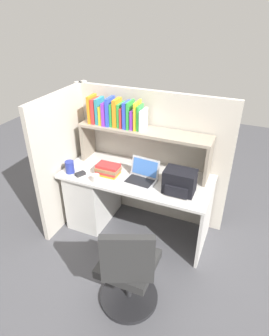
{
  "coord_description": "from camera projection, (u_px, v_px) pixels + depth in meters",
  "views": [
    {
      "loc": [
        1.02,
        -2.44,
        2.35
      ],
      "look_at": [
        0.0,
        -0.05,
        0.85
      ],
      "focal_mm": 31.16,
      "sensor_mm": 36.0,
      "label": 1
    }
  ],
  "objects": [
    {
      "name": "snack_canister",
      "position": [
        70.0,
        167.0,
        3.13
      ],
      "size": [
        0.1,
        0.1,
        0.13
      ],
      "primitive_type": "cylinder",
      "color": "navy",
      "rests_on": "desk"
    },
    {
      "name": "desk",
      "position": [
        106.0,
        193.0,
        3.4
      ],
      "size": [
        1.6,
        0.7,
        0.73
      ],
      "color": "silver",
      "rests_on": "ground_plane"
    },
    {
      "name": "overhead_hutch",
      "position": [
        144.0,
        138.0,
        3.08
      ],
      "size": [
        1.44,
        0.28,
        0.45
      ],
      "color": "gray",
      "rests_on": "desk"
    },
    {
      "name": "cubicle_partition_left",
      "position": [
        66.0,
        159.0,
        3.33
      ],
      "size": [
        0.05,
        1.06,
        1.55
      ],
      "primitive_type": "cube",
      "color": "#BCB5A8",
      "rests_on": "ground_plane"
    },
    {
      "name": "computer_mouse",
      "position": [
        80.0,
        174.0,
        3.1
      ],
      "size": [
        0.1,
        0.12,
        0.03
      ],
      "primitive_type": "cube",
      "rotation": [
        0.0,
        0.0,
        -0.48
      ],
      "color": "#262628",
      "rests_on": "desk"
    },
    {
      "name": "cubicle_partition_rear",
      "position": [
        149.0,
        157.0,
        3.38
      ],
      "size": [
        1.84,
        0.05,
        1.55
      ],
      "primitive_type": "cube",
      "color": "#BCB5A8",
      "rests_on": "ground_plane"
    },
    {
      "name": "backpack",
      "position": [
        179.0,
        182.0,
        2.78
      ],
      "size": [
        0.3,
        0.22,
        0.23
      ],
      "color": "black",
      "rests_on": "desk"
    },
    {
      "name": "paper_cup",
      "position": [
        96.0,
        178.0,
        2.97
      ],
      "size": [
        0.08,
        0.08,
        0.08
      ],
      "primitive_type": "cylinder",
      "color": "white",
      "rests_on": "desk"
    },
    {
      "name": "ground_plane",
      "position": [
        136.0,
        228.0,
        3.47
      ],
      "size": [
        8.0,
        8.0,
        0.0
      ],
      "primitive_type": "plane",
      "color": "#4C4C51"
    },
    {
      "name": "desk_book_stack",
      "position": [
        108.0,
        170.0,
        3.1
      ],
      "size": [
        0.25,
        0.17,
        0.12
      ],
      "color": "orange",
      "rests_on": "desk"
    },
    {
      "name": "laptop",
      "position": [
        142.0,
        176.0,
        2.99
      ],
      "size": [
        0.33,
        0.28,
        0.22
      ],
      "color": "#B7BABF",
      "rests_on": "desk"
    },
    {
      "name": "reference_books_on_shelf",
      "position": [
        116.0,
        114.0,
        3.08
      ],
      "size": [
        0.63,
        0.19,
        0.3
      ],
      "color": "orange",
      "rests_on": "overhead_hutch"
    },
    {
      "name": "office_chair",
      "position": [
        128.0,
        273.0,
        2.4
      ],
      "size": [
        0.53,
        0.55,
        0.93
      ],
      "rotation": [
        0.0,
        0.0,
        3.54
      ],
      "color": "black",
      "rests_on": "ground_plane"
    }
  ]
}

